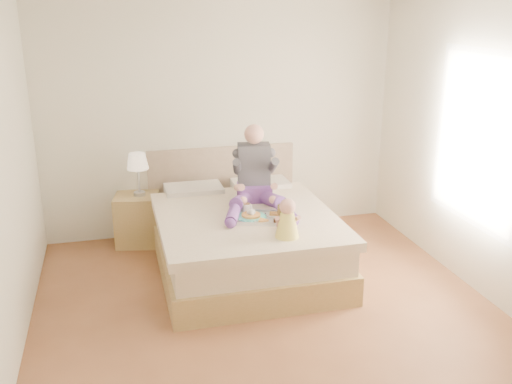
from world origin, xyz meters
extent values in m
cube|color=brown|center=(0.00, 0.00, 0.00)|extent=(4.00, 4.20, 0.01)
cube|color=beige|center=(0.00, 2.10, 1.35)|extent=(4.00, 0.02, 2.70)
cube|color=beige|center=(0.00, -2.10, 1.35)|extent=(4.00, 0.02, 2.70)
cube|color=beige|center=(2.00, 0.00, 1.35)|extent=(0.02, 4.20, 2.70)
cube|color=white|center=(1.99, 0.20, 1.40)|extent=(0.02, 1.30, 1.60)
cube|color=beige|center=(1.98, 0.20, 1.40)|extent=(0.01, 1.18, 1.48)
cube|color=olive|center=(0.00, 1.02, 0.14)|extent=(1.68, 2.13, 0.28)
cube|color=beige|center=(0.00, 1.02, 0.40)|extent=(1.60, 2.05, 0.24)
cube|color=beige|center=(0.00, 0.87, 0.57)|extent=(1.70, 1.80, 0.09)
cube|color=beige|center=(-0.38, 1.76, 0.59)|extent=(0.62, 0.40, 0.14)
cube|color=beige|center=(0.38, 1.76, 0.59)|extent=(0.62, 0.40, 0.14)
cube|color=gray|center=(0.00, 2.09, 0.50)|extent=(1.70, 0.08, 1.00)
cube|color=olive|center=(-1.00, 1.88, 0.28)|extent=(0.53, 0.49, 0.57)
cylinder|color=silver|center=(-0.96, 1.87, 0.59)|extent=(0.13, 0.13, 0.04)
cylinder|color=silver|center=(-0.96, 1.87, 0.74)|extent=(0.03, 0.03, 0.26)
cone|color=#FFE5C7|center=(-0.96, 1.87, 0.95)|extent=(0.23, 0.23, 0.17)
cube|color=#613789|center=(0.19, 1.30, 0.69)|extent=(0.38, 0.32, 0.16)
cube|color=#36353D|center=(0.20, 1.35, 0.97)|extent=(0.36, 0.25, 0.44)
sphere|color=#D89B87|center=(0.19, 1.33, 1.30)|extent=(0.20, 0.20, 0.20)
cylinder|color=#613789|center=(0.01, 1.11, 0.68)|extent=(0.35, 0.48, 0.20)
cylinder|color=#613789|center=(-0.15, 0.78, 0.67)|extent=(0.24, 0.43, 0.11)
sphere|color=#613789|center=(-0.22, 0.59, 0.66)|extent=(0.10, 0.10, 0.10)
cylinder|color=#36353D|center=(0.00, 1.26, 0.99)|extent=(0.15, 0.28, 0.22)
cylinder|color=#D89B87|center=(-0.02, 1.08, 0.83)|extent=(0.08, 0.28, 0.15)
sphere|color=#D89B87|center=(-0.01, 0.94, 0.74)|extent=(0.08, 0.08, 0.08)
cylinder|color=#613789|center=(0.30, 1.06, 0.68)|extent=(0.23, 0.49, 0.20)
cylinder|color=#613789|center=(0.36, 0.70, 0.67)|extent=(0.12, 0.42, 0.11)
sphere|color=#613789|center=(0.36, 0.50, 0.66)|extent=(0.10, 0.10, 0.10)
cylinder|color=#36353D|center=(0.36, 1.20, 0.99)|extent=(0.10, 0.28, 0.22)
cylinder|color=#D89B87|center=(0.32, 1.03, 0.83)|extent=(0.14, 0.29, 0.15)
sphere|color=#D89B87|center=(0.28, 0.90, 0.74)|extent=(0.08, 0.08, 0.08)
cube|color=silver|center=(0.11, 0.73, 0.62)|extent=(0.56, 0.49, 0.01)
cylinder|color=#44C6BE|center=(0.02, 0.77, 0.63)|extent=(0.27, 0.27, 0.02)
cylinder|color=gold|center=(0.02, 0.77, 0.65)|extent=(0.18, 0.18, 0.02)
cylinder|color=white|center=(0.01, 0.91, 0.67)|extent=(0.08, 0.08, 0.09)
torus|color=white|center=(0.06, 0.89, 0.67)|extent=(0.03, 0.06, 0.06)
cylinder|color=brown|center=(0.01, 0.91, 0.71)|extent=(0.07, 0.07, 0.01)
cylinder|color=white|center=(0.25, 0.76, 0.63)|extent=(0.15, 0.15, 0.01)
cube|color=gold|center=(0.25, 0.76, 0.64)|extent=(0.11, 0.10, 0.02)
cylinder|color=white|center=(0.09, 0.63, 0.63)|extent=(0.15, 0.15, 0.01)
ellipsoid|color=#B32513|center=(0.12, 0.62, 0.64)|extent=(0.04, 0.03, 0.01)
cylinder|color=white|center=(0.31, 0.73, 0.68)|extent=(0.07, 0.07, 0.12)
cylinder|color=#C38A20|center=(0.31, 0.73, 0.68)|extent=(0.07, 0.07, 0.12)
cylinder|color=white|center=(0.22, 0.58, 0.64)|extent=(0.07, 0.07, 0.04)
cylinder|color=#491D0A|center=(0.22, 0.58, 0.64)|extent=(0.06, 0.06, 0.03)
cone|color=#FFED50|center=(0.22, 0.27, 0.72)|extent=(0.21, 0.21, 0.23)
sphere|color=#D89B87|center=(0.22, 0.27, 0.89)|extent=(0.14, 0.14, 0.14)
cylinder|color=#D89B87|center=(0.20, 0.38, 0.65)|extent=(0.09, 0.17, 0.05)
sphere|color=#D89B87|center=(0.20, 0.46, 0.65)|extent=(0.05, 0.05, 0.05)
cylinder|color=#D89B87|center=(0.14, 0.29, 0.77)|extent=(0.08, 0.12, 0.10)
cylinder|color=#D89B87|center=(0.28, 0.37, 0.65)|extent=(0.05, 0.16, 0.05)
sphere|color=#D89B87|center=(0.29, 0.45, 0.65)|extent=(0.05, 0.05, 0.05)
cylinder|color=#D89B87|center=(0.31, 0.27, 0.77)|extent=(0.06, 0.12, 0.10)
camera|label=1|loc=(-1.20, -4.15, 2.58)|focal=40.00mm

